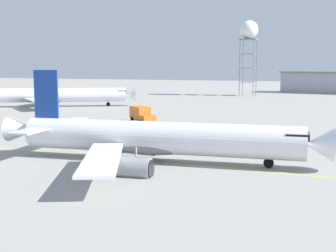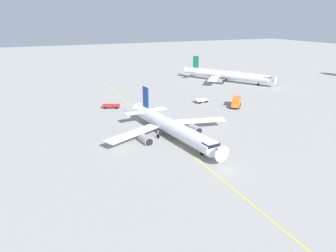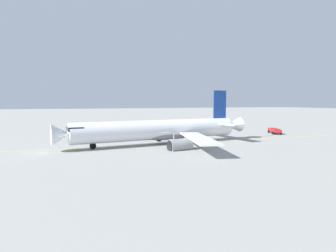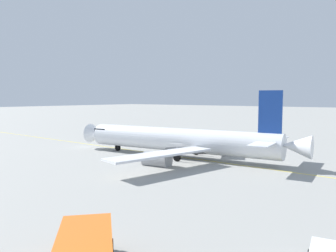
% 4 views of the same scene
% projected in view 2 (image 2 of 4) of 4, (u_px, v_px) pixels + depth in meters
% --- Properties ---
extents(ground_plane, '(600.00, 600.00, 0.00)m').
position_uv_depth(ground_plane, '(174.00, 137.00, 80.88)').
color(ground_plane, gray).
extents(airliner_main, '(38.97, 35.09, 10.82)m').
position_uv_depth(airliner_main, '(171.00, 128.00, 79.56)').
color(airliner_main, white).
rests_on(airliner_main, ground_plane).
extents(airliner_secondary, '(41.71, 27.72, 10.89)m').
position_uv_depth(airliner_secondary, '(227.00, 75.00, 148.84)').
color(airliner_secondary, silver).
rests_on(airliner_secondary, ground_plane).
extents(ops_pickup_truck, '(3.98, 5.95, 1.41)m').
position_uv_depth(ops_pickup_truck, '(111.00, 106.00, 105.82)').
color(ops_pickup_truck, '#232326').
rests_on(ops_pickup_truck, ground_plane).
extents(catering_truck_truck, '(7.32, 6.88, 3.10)m').
position_uv_depth(catering_truck_truck, '(236.00, 102.00, 107.54)').
color(catering_truck_truck, '#232326').
rests_on(catering_truck_truck, ground_plane).
extents(pushback_tug_truck, '(3.27, 5.08, 1.30)m').
position_uv_depth(pushback_tug_truck, '(201.00, 100.00, 112.98)').
color(pushback_tug_truck, '#232326').
rests_on(pushback_tug_truck, ground_plane).
extents(taxiway_centreline, '(151.68, 2.23, 0.01)m').
position_uv_depth(taxiway_centreline, '(163.00, 132.00, 84.29)').
color(taxiway_centreline, yellow).
rests_on(taxiway_centreline, ground_plane).
extents(safety_cone_near, '(0.36, 0.36, 0.55)m').
position_uv_depth(safety_cone_near, '(196.00, 100.00, 114.92)').
color(safety_cone_near, orange).
rests_on(safety_cone_near, ground_plane).
extents(safety_cone_mid, '(0.36, 0.36, 0.55)m').
position_uv_depth(safety_cone_mid, '(197.00, 98.00, 117.80)').
color(safety_cone_mid, orange).
rests_on(safety_cone_mid, ground_plane).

